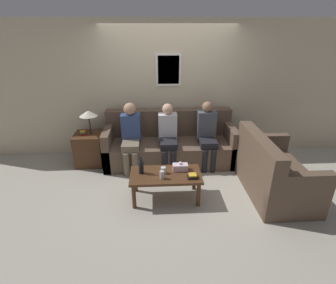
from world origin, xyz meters
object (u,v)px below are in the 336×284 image
(coffee_table, at_px, (166,177))
(person_right, at_px, (207,132))
(drinking_glass, at_px, (163,170))
(person_left, at_px, (131,134))
(couch_side, at_px, (273,174))
(person_middle, at_px, (168,134))
(couch_main, at_px, (170,145))
(wine_bottle, at_px, (141,167))

(coffee_table, xyz_separation_m, person_right, (0.82, 1.06, 0.28))
(drinking_glass, xyz_separation_m, person_left, (-0.55, 1.00, 0.18))
(couch_side, distance_m, person_middle, 1.91)
(couch_side, height_order, person_left, person_left)
(couch_side, bearing_deg, person_left, 67.07)
(couch_main, distance_m, person_left, 0.82)
(couch_main, height_order, drinking_glass, couch_main)
(couch_side, height_order, person_right, person_right)
(wine_bottle, distance_m, person_middle, 1.13)
(wine_bottle, bearing_deg, couch_side, 0.54)
(wine_bottle, bearing_deg, person_left, 102.58)
(wine_bottle, relative_size, person_middle, 0.24)
(couch_main, height_order, coffee_table, couch_main)
(couch_side, xyz_separation_m, person_left, (-2.27, 0.96, 0.33))
(coffee_table, bearing_deg, person_left, 119.57)
(couch_side, distance_m, drinking_glass, 1.73)
(drinking_glass, height_order, person_left, person_left)
(wine_bottle, relative_size, drinking_glass, 2.89)
(person_right, bearing_deg, person_left, -178.61)
(couch_side, distance_m, coffee_table, 1.69)
(person_middle, bearing_deg, person_left, -176.32)
(wine_bottle, xyz_separation_m, person_middle, (0.46, 1.02, 0.10))
(coffee_table, bearing_deg, person_middle, 84.96)
(couch_side, xyz_separation_m, person_right, (-0.87, 1.00, 0.32))
(person_left, distance_m, person_middle, 0.68)
(couch_side, xyz_separation_m, person_middle, (-1.60, 1.01, 0.30))
(wine_bottle, bearing_deg, coffee_table, -7.29)
(person_left, bearing_deg, person_middle, 3.68)
(coffee_table, distance_m, wine_bottle, 0.40)
(wine_bottle, height_order, drinking_glass, wine_bottle)
(coffee_table, xyz_separation_m, wine_bottle, (-0.36, 0.05, 0.17))
(drinking_glass, xyz_separation_m, person_right, (0.85, 1.03, 0.17))
(person_left, xyz_separation_m, person_middle, (0.68, 0.04, -0.03))
(person_right, bearing_deg, couch_side, -48.75)
(person_middle, distance_m, person_right, 0.72)
(person_right, bearing_deg, person_middle, 179.24)
(coffee_table, height_order, drinking_glass, drinking_glass)
(coffee_table, height_order, person_right, person_right)
(couch_side, xyz_separation_m, drinking_glass, (-1.73, -0.04, 0.15))
(coffee_table, xyz_separation_m, person_left, (-0.58, 1.03, 0.30))
(drinking_glass, xyz_separation_m, person_middle, (0.13, 1.04, 0.15))
(couch_side, bearing_deg, coffee_table, 92.23)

